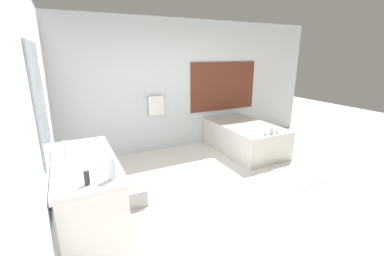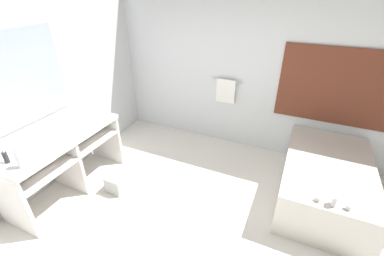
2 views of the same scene
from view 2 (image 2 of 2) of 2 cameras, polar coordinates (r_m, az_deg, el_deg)
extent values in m
plane|color=silver|center=(3.21, -0.83, -23.27)|extent=(16.00, 16.00, 0.00)
cube|color=silver|center=(4.24, 12.11, 12.44)|extent=(7.40, 0.06, 2.70)
cube|color=brown|center=(4.17, 30.48, 7.66)|extent=(1.70, 0.02, 1.10)
cylinder|color=silver|center=(4.30, 7.68, 10.29)|extent=(0.50, 0.02, 0.02)
cube|color=white|center=(4.35, 7.49, 8.14)|extent=(0.32, 0.04, 0.40)
cube|color=silver|center=(3.72, -34.10, 5.50)|extent=(0.06, 7.40, 2.70)
cube|color=#A3B2C1|center=(3.66, -33.72, 9.13)|extent=(0.02, 1.10, 1.10)
cube|color=white|center=(3.67, -27.69, -1.81)|extent=(0.67, 1.58, 0.05)
cube|color=white|center=(3.79, -26.85, -4.90)|extent=(0.63, 1.50, 0.02)
cylinder|color=white|center=(3.81, -24.95, -0.67)|extent=(0.37, 0.37, 0.13)
cube|color=white|center=(3.60, -35.25, -13.56)|extent=(0.61, 0.04, 0.83)
cube|color=white|center=(3.89, -26.20, -7.32)|extent=(0.61, 0.04, 0.83)
cube|color=white|center=(4.31, -18.85, -1.99)|extent=(0.61, 0.04, 0.83)
cylinder|color=white|center=(3.54, -31.25, -7.26)|extent=(0.13, 0.43, 0.13)
cylinder|color=white|center=(3.92, -22.46, -1.32)|extent=(0.13, 0.43, 0.13)
cylinder|color=silver|center=(3.91, -27.00, 0.86)|extent=(0.04, 0.04, 0.02)
cylinder|color=silver|center=(3.87, -27.30, 2.02)|extent=(0.02, 0.02, 0.16)
cube|color=silver|center=(3.81, -27.15, 2.85)|extent=(0.07, 0.01, 0.01)
cube|color=silver|center=(3.86, 27.38, -10.36)|extent=(1.04, 1.73, 0.58)
ellipsoid|color=white|center=(3.77, 27.87, -8.71)|extent=(0.75, 1.25, 0.30)
cube|color=silver|center=(3.05, 28.96, -13.97)|extent=(0.04, 0.07, 0.12)
sphere|color=silver|center=(3.04, 26.18, -13.94)|extent=(0.06, 0.06, 0.06)
sphere|color=silver|center=(3.09, 31.42, -14.80)|extent=(0.06, 0.06, 0.06)
cylinder|color=silver|center=(3.18, -33.94, -5.68)|extent=(0.08, 0.08, 0.22)
cylinder|color=white|center=(3.13, -34.54, -3.89)|extent=(0.04, 0.04, 0.02)
cylinder|color=#28282D|center=(3.38, -36.03, -5.31)|extent=(0.05, 0.05, 0.13)
cylinder|color=silver|center=(3.34, -36.43, -4.16)|extent=(0.02, 0.02, 0.03)
cube|color=#B2B2B2|center=(3.81, -16.32, -11.66)|extent=(0.24, 0.24, 0.24)
camera|label=1|loc=(3.04, -82.27, -7.39)|focal=24.00mm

